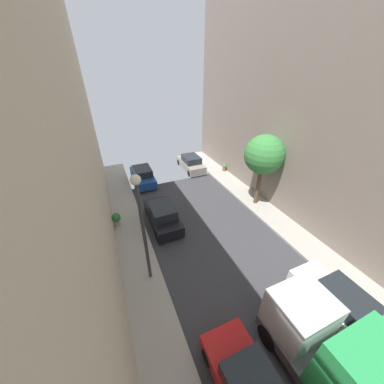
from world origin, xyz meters
The scene contains 9 objects.
ground centered at (0.00, 0.00, 0.00)m, with size 32.00×32.00×0.00m, color #38383D.
parked_car_left_3 centered at (-2.70, 10.18, 0.72)m, with size 1.78×4.20×1.57m.
parked_car_left_4 centered at (-2.70, 16.87, 0.72)m, with size 1.78×4.20×1.57m.
parked_car_right_2 centered at (2.70, 0.91, 0.72)m, with size 1.78×4.20×1.57m.
parked_car_right_3 centered at (2.70, 17.80, 0.72)m, with size 1.78×4.20×1.57m.
street_tree_1 centered at (4.93, 9.60, 4.25)m, with size 2.85×2.85×5.56m.
potted_plant_0 centered at (-5.74, 11.10, 0.71)m, with size 0.63×0.63×0.97m.
potted_plant_3 centered at (5.69, 15.81, 0.53)m, with size 0.41×0.41×0.72m.
lamp_post centered at (-4.60, 6.10, 4.06)m, with size 0.44×0.44×6.01m.
Camera 1 is at (-5.41, -1.39, 9.76)m, focal length 19.57 mm.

